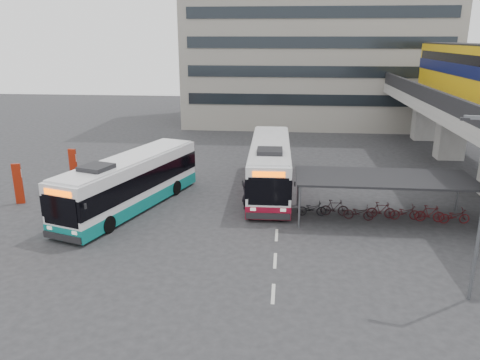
{
  "coord_description": "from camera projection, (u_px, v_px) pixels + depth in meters",
  "views": [
    {
      "loc": [
        2.81,
        -23.15,
        10.18
      ],
      "look_at": [
        0.2,
        3.36,
        2.0
      ],
      "focal_mm": 35.0,
      "sensor_mm": 36.0,
      "label": 1
    }
  ],
  "objects": [
    {
      "name": "bus_teal",
      "position": [
        131.0,
        183.0,
        28.58
      ],
      "size": [
        6.02,
        11.94,
        3.47
      ],
      "rotation": [
        0.0,
        0.0,
        -0.31
      ],
      "color": "white",
      "rests_on": "ground"
    },
    {
      "name": "viaduct",
      "position": [
        479.0,
        92.0,
        34.58
      ],
      "size": [
        8.0,
        32.0,
        9.68
      ],
      "color": "gray",
      "rests_on": "ground"
    },
    {
      "name": "road_markings",
      "position": [
        275.0,
        261.0,
        22.18
      ],
      "size": [
        0.15,
        7.6,
        0.01
      ],
      "color": "beige",
      "rests_on": "ground"
    },
    {
      "name": "sign_totem_mid",
      "position": [
        18.0,
        183.0,
        29.45
      ],
      "size": [
        0.56,
        0.29,
        2.61
      ],
      "rotation": [
        0.0,
        0.0,
        0.24
      ],
      "color": "#971D09",
      "rests_on": "ground"
    },
    {
      "name": "office_block",
      "position": [
        316.0,
        16.0,
        55.29
      ],
      "size": [
        30.0,
        15.0,
        25.0
      ],
      "primitive_type": "cube",
      "color": "gray",
      "rests_on": "ground"
    },
    {
      "name": "bus_main",
      "position": [
        270.0,
        166.0,
        32.0
      ],
      "size": [
        2.91,
        12.26,
        3.61
      ],
      "rotation": [
        0.0,
        0.0,
        0.02
      ],
      "color": "white",
      "rests_on": "ground"
    },
    {
      "name": "sign_totem_north",
      "position": [
        73.0,
        167.0,
        33.07
      ],
      "size": [
        0.58,
        0.23,
        2.66
      ],
      "rotation": [
        0.0,
        0.0,
        -0.11
      ],
      "color": "#971D09",
      "rests_on": "ground"
    },
    {
      "name": "ground",
      "position": [
        230.0,
        233.0,
        25.27
      ],
      "size": [
        120.0,
        120.0,
        0.0
      ],
      "primitive_type": "plane",
      "color": "#28282B",
      "rests_on": "ground"
    },
    {
      "name": "pedestrian",
      "position": [
        245.0,
        195.0,
        28.75
      ],
      "size": [
        0.42,
        0.62,
        1.68
      ],
      "primitive_type": "imported",
      "rotation": [
        0.0,
        0.0,
        1.54
      ],
      "color": "black",
      "rests_on": "ground"
    },
    {
      "name": "bike_shelter",
      "position": [
        383.0,
        197.0,
        26.93
      ],
      "size": [
        10.0,
        4.0,
        2.54
      ],
      "color": "#595B60",
      "rests_on": "ground"
    }
  ]
}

